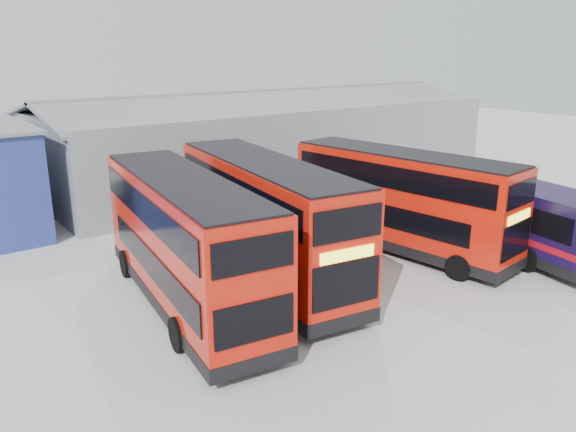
{
  "coord_description": "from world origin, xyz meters",
  "views": [
    {
      "loc": [
        -14.03,
        -11.36,
        8.49
      ],
      "look_at": [
        -1.2,
        5.68,
        2.1
      ],
      "focal_mm": 35.0,
      "sensor_mm": 36.0,
      "label": 1
    }
  ],
  "objects_px": {
    "maintenance_shed": "(270,138)",
    "single_decker_blue": "(493,211)",
    "double_decker_left": "(185,244)",
    "double_decker_right": "(401,202)",
    "double_decker_centre": "(265,222)"
  },
  "relations": [
    {
      "from": "double_decker_right",
      "to": "maintenance_shed",
      "type": "bearing_deg",
      "value": 68.15
    },
    {
      "from": "single_decker_blue",
      "to": "double_decker_left",
      "type": "bearing_deg",
      "value": 1.48
    },
    {
      "from": "double_decker_centre",
      "to": "single_decker_blue",
      "type": "xyz_separation_m",
      "value": [
        10.49,
        -2.72,
        -0.77
      ]
    },
    {
      "from": "maintenance_shed",
      "to": "double_decker_left",
      "type": "xyz_separation_m",
      "value": [
        -14.19,
        -15.28,
        -0.35
      ]
    },
    {
      "from": "maintenance_shed",
      "to": "double_decker_right",
      "type": "relative_size",
      "value": 2.92
    },
    {
      "from": "maintenance_shed",
      "to": "double_decker_left",
      "type": "height_order",
      "value": "maintenance_shed"
    },
    {
      "from": "maintenance_shed",
      "to": "single_decker_blue",
      "type": "height_order",
      "value": "maintenance_shed"
    },
    {
      "from": "double_decker_right",
      "to": "single_decker_blue",
      "type": "distance_m",
      "value": 4.45
    },
    {
      "from": "double_decker_left",
      "to": "double_decker_right",
      "type": "height_order",
      "value": "double_decker_left"
    },
    {
      "from": "double_decker_left",
      "to": "double_decker_centre",
      "type": "relative_size",
      "value": 0.98
    },
    {
      "from": "double_decker_centre",
      "to": "double_decker_right",
      "type": "relative_size",
      "value": 1.06
    },
    {
      "from": "double_decker_left",
      "to": "single_decker_blue",
      "type": "height_order",
      "value": "double_decker_left"
    },
    {
      "from": "maintenance_shed",
      "to": "double_decker_right",
      "type": "xyz_separation_m",
      "value": [
        -4.2,
        -15.77,
        -0.45
      ]
    },
    {
      "from": "maintenance_shed",
      "to": "double_decker_right",
      "type": "distance_m",
      "value": 16.33
    },
    {
      "from": "double_decker_centre",
      "to": "single_decker_blue",
      "type": "distance_m",
      "value": 10.87
    }
  ]
}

